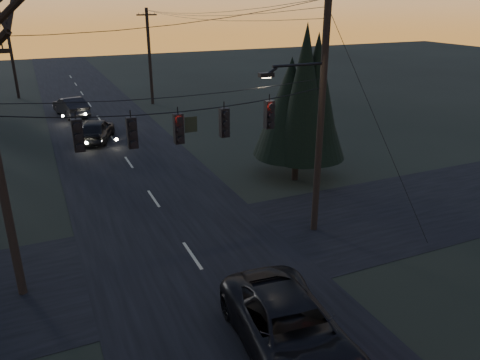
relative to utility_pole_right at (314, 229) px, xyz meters
name	(u,v)px	position (x,y,z in m)	size (l,w,h in m)	color
main_road	(136,173)	(-5.50, 10.00, 0.01)	(8.00, 120.00, 0.02)	black
cross_road	(192,256)	(-5.50, 0.00, 0.01)	(60.00, 7.00, 0.02)	black
utility_pole_right	(314,229)	(0.00, 0.00, 0.00)	(5.00, 0.30, 10.00)	black
utility_pole_left	(23,293)	(-11.50, 0.00, 0.00)	(1.80, 0.30, 8.50)	black
utility_pole_far_r	(153,104)	(0.00, 28.00, 0.00)	(1.80, 0.30, 8.50)	black
utility_pole_far_l	(19,98)	(-11.50, 36.00, 0.00)	(0.30, 0.30, 8.00)	black
span_signal_assembly	(180,126)	(-5.74, 0.00, 5.18)	(11.50, 0.44, 1.66)	black
evergreen_right	(298,102)	(2.25, 5.48, 4.31)	(4.04, 4.04, 7.44)	black
suv_near	(291,330)	(-4.70, -6.17, 0.79)	(2.63, 5.70, 1.58)	black
sedan_oncoming_a	(96,130)	(-6.55, 17.48, 0.77)	(1.82, 4.53, 1.54)	black
sedan_oncoming_b	(71,107)	(-7.44, 25.94, 0.79)	(1.66, 4.77, 1.57)	black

